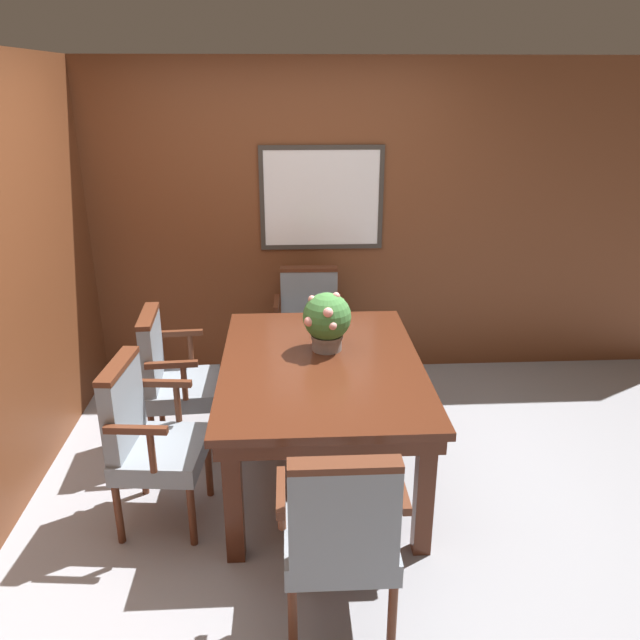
# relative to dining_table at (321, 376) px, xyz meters

# --- Properties ---
(ground_plane) EXTENTS (14.00, 14.00, 0.00)m
(ground_plane) POSITION_rel_dining_table_xyz_m (-0.16, -0.17, -0.66)
(ground_plane) COLOR #93969E
(wall_back) EXTENTS (7.20, 0.08, 2.45)m
(wall_back) POSITION_rel_dining_table_xyz_m (-0.16, 1.55, 0.57)
(wall_back) COLOR brown
(wall_back) RESTS_ON ground_plane
(dining_table) EXTENTS (1.16, 1.64, 0.76)m
(dining_table) POSITION_rel_dining_table_xyz_m (0.00, 0.00, 0.00)
(dining_table) COLOR #4C2314
(dining_table) RESTS_ON ground_plane
(chair_head_far) EXTENTS (0.54, 0.46, 0.94)m
(chair_head_far) POSITION_rel_dining_table_xyz_m (-0.02, 1.21, -0.14)
(chair_head_far) COLOR #562B19
(chair_head_far) RESTS_ON ground_plane
(chair_left_near) EXTENTS (0.49, 0.56, 0.94)m
(chair_left_near) POSITION_rel_dining_table_xyz_m (-0.94, -0.37, -0.14)
(chair_left_near) COLOR #562B19
(chair_left_near) RESTS_ON ground_plane
(chair_left_far) EXTENTS (0.48, 0.55, 0.94)m
(chair_left_far) POSITION_rel_dining_table_xyz_m (-0.94, 0.36, -0.14)
(chair_left_far) COLOR #562B19
(chair_left_far) RESTS_ON ground_plane
(chair_head_near) EXTENTS (0.53, 0.45, 0.94)m
(chair_head_near) POSITION_rel_dining_table_xyz_m (0.02, -1.18, -0.14)
(chair_head_near) COLOR #562B19
(chair_head_near) RESTS_ON ground_plane
(potted_plant) EXTENTS (0.29, 0.30, 0.36)m
(potted_plant) POSITION_rel_dining_table_xyz_m (0.04, 0.17, 0.29)
(potted_plant) COLOR gray
(potted_plant) RESTS_ON dining_table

